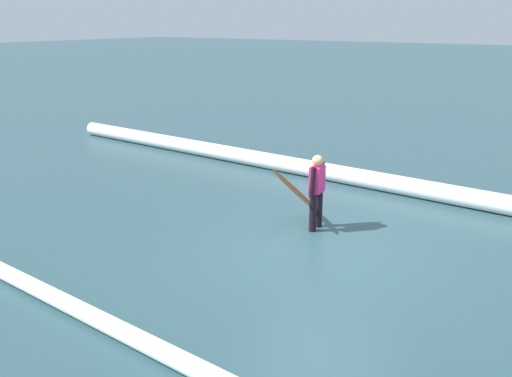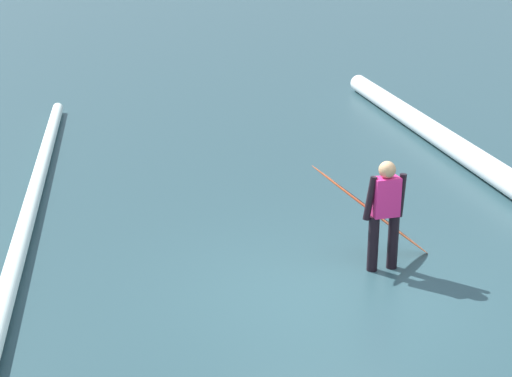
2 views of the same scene
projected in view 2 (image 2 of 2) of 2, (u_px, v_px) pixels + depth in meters
The scene contains 3 objects.
ground_plane at pixel (333, 295), 9.48m from camera, with size 172.65×172.65×0.00m, color #28454B.
surfer at pixel (385, 210), 9.91m from camera, with size 0.22×0.57×1.47m.
surfboard at pixel (371, 211), 10.33m from camera, with size 0.37×1.69×1.36m.
Camera 2 is at (-8.13, 2.78, 4.32)m, focal length 54.62 mm.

